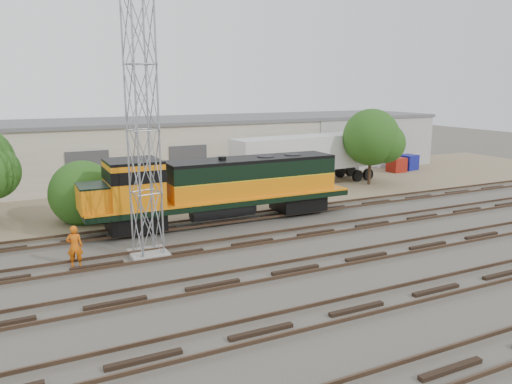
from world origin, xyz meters
name	(u,v)px	position (x,y,z in m)	size (l,w,h in m)	color
ground	(265,252)	(0.00, 0.00, 0.00)	(140.00, 140.00, 0.00)	#47423A
dirt_strip	(177,195)	(0.00, 15.00, 0.01)	(80.00, 16.00, 0.02)	#726047
tracks	(295,270)	(0.00, -3.00, 0.08)	(80.00, 20.40, 0.28)	black
warehouse	(150,149)	(0.04, 22.98, 2.65)	(58.40, 10.40, 5.30)	beige
locomotive	(218,187)	(-0.12, 6.00, 2.29)	(16.54, 2.90, 3.98)	black
signal_tower	(143,135)	(-5.44, 2.05, 5.95)	(1.80, 1.80, 12.21)	gray
worker	(75,246)	(-8.86, 2.00, 0.99)	(0.72, 0.47, 1.98)	#D3580B
semi_trailer	(310,154)	(11.40, 13.97, 2.62)	(13.72, 3.99, 4.16)	silver
dumpster_blue	(408,162)	(24.27, 16.12, 0.75)	(1.60, 1.50, 1.50)	navy
dumpster_red	(397,165)	(22.30, 15.57, 0.70)	(1.50, 1.40, 1.40)	maroon
tree_mid	(87,195)	(-7.21, 9.87, 1.68)	(4.25, 4.05, 4.05)	#382619
tree_east	(375,139)	(16.18, 11.58, 3.90)	(4.97, 4.73, 6.39)	#382619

